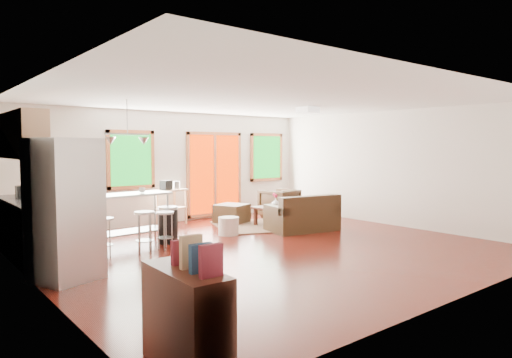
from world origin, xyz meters
TOP-DOWN VIEW (x-y plane):
  - floor at (0.00, 0.00)m, footprint 7.50×7.00m
  - ceiling at (0.00, 0.00)m, footprint 7.50×7.00m
  - back_wall at (0.00, 3.51)m, footprint 7.50×0.02m
  - left_wall at (-3.76, 0.00)m, footprint 0.02×7.00m
  - right_wall at (3.76, 0.00)m, footprint 0.02×7.00m
  - front_wall at (0.00, -3.51)m, footprint 7.50×0.02m
  - window_left at (-1.00, 3.46)m, footprint 1.10×0.05m
  - french_doors at (1.20, 3.46)m, footprint 1.60×0.05m
  - window_right at (2.90, 3.46)m, footprint 1.10×0.05m
  - rug at (1.47, 1.70)m, footprint 2.77×2.47m
  - loveseat at (1.65, 0.76)m, footprint 1.57×1.07m
  - coffee_table at (1.73, 1.69)m, footprint 1.15×0.76m
  - armchair at (2.40, 2.38)m, footprint 0.91×0.87m
  - ottoman at (1.04, 2.51)m, footprint 0.86×0.86m
  - pouf at (0.15, 1.38)m, footprint 0.47×0.47m
  - vase at (1.70, 1.70)m, footprint 0.25×0.26m
  - book at (2.02, 1.66)m, footprint 0.23×0.07m
  - cabinets at (-3.49, 1.70)m, footprint 0.64×2.24m
  - refrigerator at (-3.34, 0.18)m, footprint 0.96×0.95m
  - island at (-1.82, 1.69)m, footprint 1.53×0.72m
  - cup at (-1.59, 1.64)m, footprint 0.13×0.11m
  - bar_stool_a at (-2.49, 1.11)m, footprint 0.39×0.39m
  - bar_stool_b at (-1.87, 0.94)m, footprint 0.42×0.42m
  - bar_stool_c at (-1.45, 1.03)m, footprint 0.36×0.36m
  - trash_can at (-1.17, 1.44)m, footprint 0.41×0.41m
  - kitchen_cart at (-0.20, 3.15)m, footprint 0.78×0.62m
  - bookshelf at (-3.35, -3.01)m, footprint 0.39×0.93m
  - ceiling_flush at (1.60, 0.60)m, footprint 0.35×0.35m
  - pendant_light at (-1.90, 1.50)m, footprint 0.80×0.18m

SIDE VIEW (x-z plane):
  - floor at x=0.00m, z-range -0.02..0.00m
  - rug at x=1.47m, z-range 0.00..0.02m
  - pouf at x=0.15m, z-range 0.00..0.36m
  - ottoman at x=1.04m, z-range 0.00..0.44m
  - loveseat at x=1.65m, z-range -0.08..0.69m
  - trash_can at x=-1.17m, z-range 0.00..0.68m
  - coffee_table at x=1.73m, z-range 0.16..0.59m
  - armchair at x=2.40m, z-range 0.00..0.81m
  - bookshelf at x=-3.35m, z-range -0.12..0.97m
  - bar_stool_a at x=-2.49m, z-range 0.16..0.79m
  - bar_stool_c at x=-1.45m, z-range 0.16..0.81m
  - vase at x=1.70m, z-range 0.36..0.69m
  - bar_stool_b at x=-1.87m, z-range 0.17..0.88m
  - book at x=2.02m, z-range 0.40..0.71m
  - island at x=-1.82m, z-range 0.18..1.12m
  - kitchen_cart at x=-0.20m, z-range 0.19..1.22m
  - cabinets at x=-3.49m, z-range -0.22..2.08m
  - refrigerator at x=-3.34m, z-range 0.00..1.89m
  - cup at x=-1.59m, z-range 0.95..1.06m
  - french_doors at x=1.20m, z-range 0.05..2.15m
  - back_wall at x=0.00m, z-range 0.00..2.60m
  - left_wall at x=-3.76m, z-range 0.00..2.60m
  - right_wall at x=3.76m, z-range 0.00..2.60m
  - front_wall at x=0.00m, z-range 0.00..2.60m
  - window_left at x=-1.00m, z-range 0.85..2.15m
  - window_right at x=2.90m, z-range 0.85..2.15m
  - pendant_light at x=-1.90m, z-range 1.50..2.29m
  - ceiling_flush at x=1.60m, z-range 2.47..2.59m
  - ceiling at x=0.00m, z-range 2.60..2.62m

